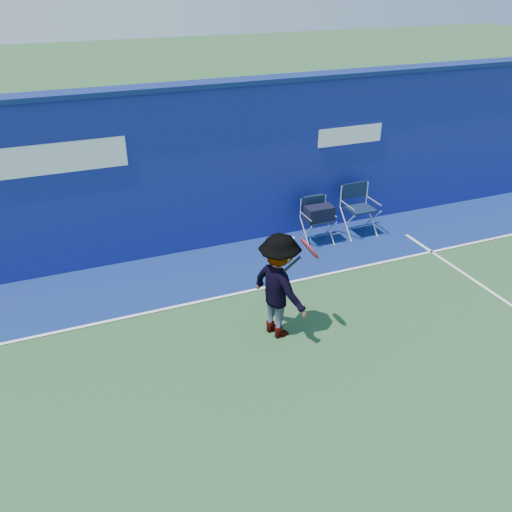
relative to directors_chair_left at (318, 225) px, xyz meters
name	(u,v)px	position (x,y,z in m)	size (l,w,h in m)	color
ground	(290,441)	(-2.66, -4.41, -0.39)	(80.00, 80.00, 0.00)	#294E2A
stadium_wall	(169,172)	(-2.66, 0.79, 1.17)	(24.00, 0.50, 3.08)	navy
out_of_bounds_strip	(191,275)	(-2.66, -0.31, -0.38)	(24.00, 1.80, 0.01)	navy
court_lines	(270,405)	(-2.66, -3.81, -0.37)	(24.00, 12.00, 0.01)	white
directors_chair_left	(318,225)	(0.00, 0.00, 0.00)	(0.54, 0.50, 0.91)	silver
directors_chair_right	(359,219)	(0.96, 0.04, -0.07)	(0.61, 0.54, 1.02)	silver
water_bottle	(293,242)	(-0.53, -0.02, -0.28)	(0.07, 0.07, 0.21)	white
tennis_player	(279,286)	(-1.93, -2.44, 0.42)	(0.96, 1.17, 1.61)	#EA4738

